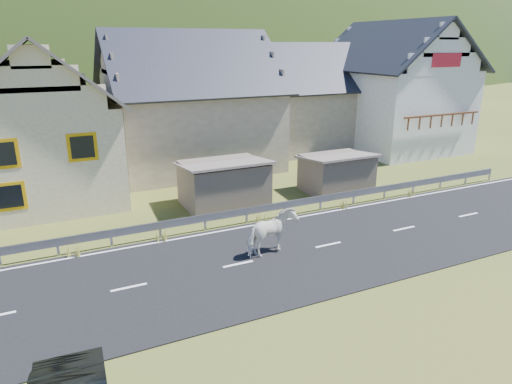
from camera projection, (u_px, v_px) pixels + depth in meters
ground at (328, 246)px, 18.59m from camera, size 160.00×160.00×0.00m
road at (328, 245)px, 18.59m from camera, size 60.00×7.00×0.04m
lane_markings at (328, 245)px, 18.58m from camera, size 60.00×6.60×0.01m
guardrail at (285, 205)px, 21.58m from camera, size 28.10×0.09×0.75m
shed_left at (224, 184)px, 23.03m from camera, size 4.30×3.30×2.40m
shed_right at (336, 173)px, 25.27m from camera, size 3.80×2.90×2.20m
house_cream at (39, 115)px, 23.50m from camera, size 7.80×9.80×8.30m
house_stone_a at (189, 95)px, 29.65m from camera, size 10.80×9.80×8.90m
house_stone_b at (305, 92)px, 35.55m from camera, size 9.80×8.80×8.10m
house_white at (393, 81)px, 35.14m from camera, size 8.80×10.80×9.70m
mountain at (82, 117)px, 181.57m from camera, size 440.00×280.00×260.00m
horse at (272, 233)px, 17.55m from camera, size 1.50×2.27×1.76m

